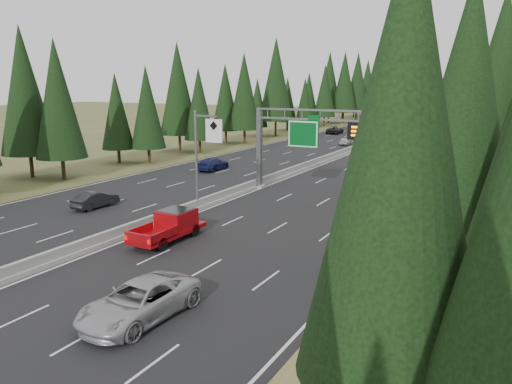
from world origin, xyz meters
TOP-DOWN VIEW (x-y plane):
  - road at (0.00, 80.00)m, footprint 32.00×260.00m
  - shoulder_right at (17.80, 80.00)m, footprint 3.60×260.00m
  - shoulder_left at (-17.80, 80.00)m, footprint 3.60×260.00m
  - median_barrier at (0.00, 80.00)m, footprint 0.70×260.00m
  - sign_gantry at (8.92, 34.88)m, footprint 16.75×0.98m
  - hov_sign_pole at (0.58, 24.97)m, footprint 2.80×0.50m
  - tree_row_left at (-22.04, 71.73)m, footprint 11.95×243.01m
  - silver_minivan at (8.92, 8.00)m, footprint 3.03×6.07m
  - red_pickup at (3.05, 17.81)m, footprint 2.09×5.85m
  - car_ahead_green at (2.95, 70.61)m, footprint 2.03×4.50m
  - car_ahead_dkred at (13.44, 49.98)m, footprint 1.85×4.45m
  - car_ahead_dkgrey at (7.58, 80.34)m, footprint 2.05×5.05m
  - car_ahead_white at (5.65, 108.67)m, footprint 2.50×5.18m
  - car_ahead_far at (1.50, 122.40)m, footprint 2.21×4.60m
  - car_onc_near at (-7.84, 21.59)m, footprint 1.53×4.14m
  - car_onc_blue at (-9.45, 41.59)m, footprint 2.33×5.18m
  - car_onc_white at (-3.64, 73.02)m, footprint 1.78×3.84m
  - car_onc_far at (-11.70, 90.26)m, footprint 2.87×5.63m

SIDE VIEW (x-z plane):
  - shoulder_right at x=17.80m, z-range 0.00..0.06m
  - shoulder_left at x=-17.80m, z-range 0.00..0.06m
  - road at x=0.00m, z-range 0.00..0.08m
  - median_barrier at x=0.00m, z-range -0.01..0.84m
  - car_onc_white at x=-3.64m, z-range 0.08..1.36m
  - car_onc_near at x=-7.84m, z-range 0.08..1.43m
  - car_ahead_white at x=5.65m, z-range 0.08..1.50m
  - car_ahead_dkred at x=13.44m, z-range 0.08..1.51m
  - car_ahead_dkgrey at x=7.58m, z-range 0.08..1.54m
  - car_onc_blue at x=-9.45m, z-range 0.08..1.55m
  - car_ahead_green at x=2.95m, z-range 0.08..1.58m
  - car_ahead_far at x=1.50m, z-range 0.08..1.60m
  - car_onc_far at x=-11.70m, z-range 0.08..1.60m
  - silver_minivan at x=8.92m, z-range 0.08..1.73m
  - red_pickup at x=3.05m, z-range 0.18..2.09m
  - hov_sign_pole at x=0.58m, z-range 0.72..8.72m
  - sign_gantry at x=8.92m, z-range 1.37..9.17m
  - tree_row_left at x=-22.04m, z-range -0.10..18.73m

